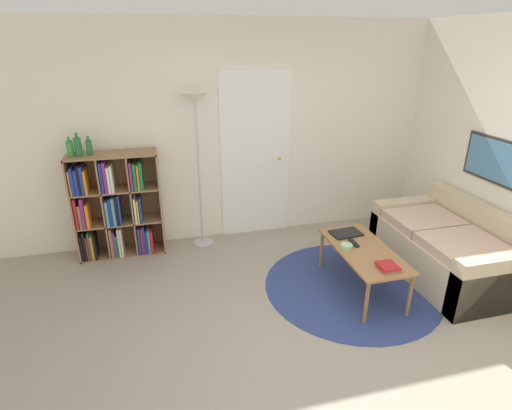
{
  "coord_description": "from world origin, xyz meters",
  "views": [
    {
      "loc": [
        -1.14,
        -2.13,
        2.36
      ],
      "look_at": [
        -0.24,
        1.39,
        0.85
      ],
      "focal_mm": 28.0,
      "sensor_mm": 36.0,
      "label": 1
    }
  ],
  "objects_px": {
    "couch": "(450,249)",
    "bottle_right": "(89,147)",
    "coffee_table": "(363,253)",
    "floor_lamp": "(196,115)",
    "bottle_left": "(70,148)",
    "laptop": "(346,233)",
    "bookshelf": "(115,208)",
    "bowl": "(347,246)",
    "bottle_middle": "(78,147)"
  },
  "relations": [
    {
      "from": "laptop",
      "to": "bottle_right",
      "type": "relative_size",
      "value": 1.6
    },
    {
      "from": "bookshelf",
      "to": "bottle_middle",
      "type": "relative_size",
      "value": 4.91
    },
    {
      "from": "bottle_middle",
      "to": "floor_lamp",
      "type": "bearing_deg",
      "value": 0.49
    },
    {
      "from": "couch",
      "to": "bottle_right",
      "type": "distance_m",
      "value": 3.99
    },
    {
      "from": "floor_lamp",
      "to": "bowl",
      "type": "height_order",
      "value": "floor_lamp"
    },
    {
      "from": "couch",
      "to": "bottle_right",
      "type": "height_order",
      "value": "bottle_right"
    },
    {
      "from": "bottle_left",
      "to": "bottle_middle",
      "type": "xyz_separation_m",
      "value": [
        0.08,
        -0.0,
        0.02
      ]
    },
    {
      "from": "coffee_table",
      "to": "bottle_right",
      "type": "height_order",
      "value": "bottle_right"
    },
    {
      "from": "couch",
      "to": "coffee_table",
      "type": "height_order",
      "value": "couch"
    },
    {
      "from": "floor_lamp",
      "to": "laptop",
      "type": "xyz_separation_m",
      "value": [
        1.4,
        -1.04,
        -1.13
      ]
    },
    {
      "from": "bottle_right",
      "to": "laptop",
      "type": "bearing_deg",
      "value": -21.97
    },
    {
      "from": "coffee_table",
      "to": "laptop",
      "type": "height_order",
      "value": "laptop"
    },
    {
      "from": "bottle_right",
      "to": "floor_lamp",
      "type": "bearing_deg",
      "value": 0.4
    },
    {
      "from": "coffee_table",
      "to": "laptop",
      "type": "distance_m",
      "value": 0.35
    },
    {
      "from": "laptop",
      "to": "bookshelf",
      "type": "bearing_deg",
      "value": 156.53
    },
    {
      "from": "laptop",
      "to": "bottle_right",
      "type": "height_order",
      "value": "bottle_right"
    },
    {
      "from": "bookshelf",
      "to": "bottle_right",
      "type": "distance_m",
      "value": 0.73
    },
    {
      "from": "bowl",
      "to": "bottle_middle",
      "type": "relative_size",
      "value": 0.48
    },
    {
      "from": "bottle_left",
      "to": "bottle_right",
      "type": "relative_size",
      "value": 1.02
    },
    {
      "from": "floor_lamp",
      "to": "bowl",
      "type": "bearing_deg",
      "value": -46.11
    },
    {
      "from": "couch",
      "to": "bottle_middle",
      "type": "bearing_deg",
      "value": 160.59
    },
    {
      "from": "couch",
      "to": "laptop",
      "type": "bearing_deg",
      "value": 164.86
    },
    {
      "from": "floor_lamp",
      "to": "bottle_middle",
      "type": "xyz_separation_m",
      "value": [
        -1.25,
        -0.01,
        -0.28
      ]
    },
    {
      "from": "bookshelf",
      "to": "floor_lamp",
      "type": "distance_m",
      "value": 1.41
    },
    {
      "from": "laptop",
      "to": "bottle_right",
      "type": "bearing_deg",
      "value": 158.03
    },
    {
      "from": "couch",
      "to": "floor_lamp",
      "type": "bearing_deg",
      "value": 151.88
    },
    {
      "from": "bowl",
      "to": "bottle_right",
      "type": "distance_m",
      "value": 2.87
    },
    {
      "from": "laptop",
      "to": "bowl",
      "type": "relative_size",
      "value": 2.79
    },
    {
      "from": "floor_lamp",
      "to": "bookshelf",
      "type": "bearing_deg",
      "value": -179.96
    },
    {
      "from": "couch",
      "to": "bottle_middle",
      "type": "xyz_separation_m",
      "value": [
        -3.74,
        1.32,
        1.03
      ]
    },
    {
      "from": "floor_lamp",
      "to": "coffee_table",
      "type": "distance_m",
      "value": 2.31
    },
    {
      "from": "coffee_table",
      "to": "bottle_left",
      "type": "bearing_deg",
      "value": 153.61
    },
    {
      "from": "bookshelf",
      "to": "coffee_table",
      "type": "xyz_separation_m",
      "value": [
        2.41,
        -1.38,
        -0.17
      ]
    },
    {
      "from": "bottle_right",
      "to": "bottle_middle",
      "type": "bearing_deg",
      "value": -178.48
    },
    {
      "from": "bowl",
      "to": "couch",
      "type": "bearing_deg",
      "value": -0.42
    },
    {
      "from": "floor_lamp",
      "to": "coffee_table",
      "type": "height_order",
      "value": "floor_lamp"
    },
    {
      "from": "bottle_right",
      "to": "bottle_left",
      "type": "bearing_deg",
      "value": 179.99
    },
    {
      "from": "couch",
      "to": "bottle_middle",
      "type": "height_order",
      "value": "bottle_middle"
    },
    {
      "from": "laptop",
      "to": "bowl",
      "type": "xyz_separation_m",
      "value": [
        -0.13,
        -0.28,
        0.01
      ]
    },
    {
      "from": "bookshelf",
      "to": "coffee_table",
      "type": "distance_m",
      "value": 2.78
    },
    {
      "from": "coffee_table",
      "to": "bowl",
      "type": "height_order",
      "value": "bowl"
    },
    {
      "from": "bookshelf",
      "to": "floor_lamp",
      "type": "relative_size",
      "value": 0.66
    },
    {
      "from": "floor_lamp",
      "to": "couch",
      "type": "relative_size",
      "value": 1.19
    },
    {
      "from": "couch",
      "to": "bottle_right",
      "type": "relative_size",
      "value": 7.43
    },
    {
      "from": "bowl",
      "to": "bottle_middle",
      "type": "xyz_separation_m",
      "value": [
        -2.52,
        1.31,
        0.84
      ]
    },
    {
      "from": "laptop",
      "to": "bowl",
      "type": "distance_m",
      "value": 0.31
    },
    {
      "from": "bottle_left",
      "to": "bottle_right",
      "type": "bearing_deg",
      "value": -0.01
    },
    {
      "from": "floor_lamp",
      "to": "bottle_left",
      "type": "height_order",
      "value": "floor_lamp"
    },
    {
      "from": "bookshelf",
      "to": "bottle_left",
      "type": "height_order",
      "value": "bottle_left"
    },
    {
      "from": "bowl",
      "to": "bottle_middle",
      "type": "bearing_deg",
      "value": 152.58
    }
  ]
}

